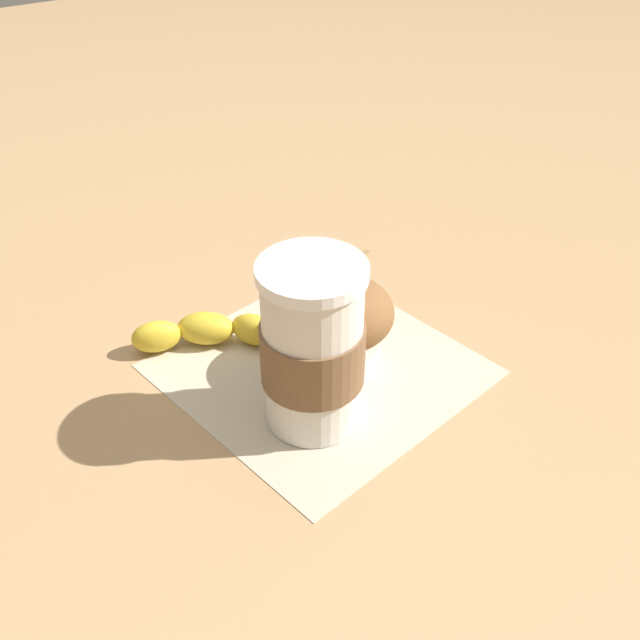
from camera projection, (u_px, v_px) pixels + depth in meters
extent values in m
plane|color=tan|center=(320.00, 369.00, 0.71)|extent=(3.00, 3.00, 0.00)
cube|color=beige|center=(320.00, 369.00, 0.71)|extent=(0.30, 0.30, 0.00)
cylinder|color=silver|center=(313.00, 351.00, 0.61)|extent=(0.08, 0.08, 0.14)
cylinder|color=white|center=(312.00, 272.00, 0.57)|extent=(0.09, 0.09, 0.01)
cylinder|color=brown|center=(313.00, 353.00, 0.62)|extent=(0.09, 0.09, 0.05)
cylinder|color=white|center=(343.00, 353.00, 0.70)|extent=(0.07, 0.07, 0.03)
ellipsoid|color=brown|center=(344.00, 313.00, 0.67)|extent=(0.09, 0.09, 0.06)
ellipsoid|color=gold|center=(255.00, 330.00, 0.73)|extent=(0.05, 0.05, 0.03)
ellipsoid|color=gold|center=(206.00, 328.00, 0.73)|extent=(0.06, 0.06, 0.03)
ellipsoid|color=gold|center=(157.00, 337.00, 0.72)|extent=(0.04, 0.05, 0.03)
cube|color=#9E7547|center=(346.00, 272.00, 0.84)|extent=(0.06, 0.10, 0.00)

